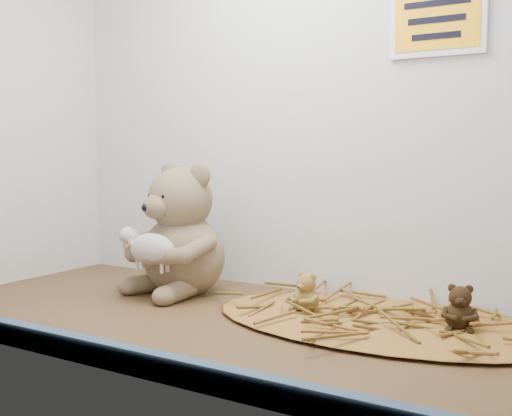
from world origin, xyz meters
The scene contains 8 objects.
alcove_shell centered at (0.00, 9.00, 45.00)cm, with size 120.40×60.20×90.40cm.
front_rail centered at (0.00, -28.80, 1.80)cm, with size 119.28×2.20×3.60cm, color #364A67.
straw_bed centered at (25.98, 12.24, 0.61)cm, with size 62.84×36.49×1.22cm, color brown.
main_teddy centered at (-19.15, 14.42, 14.07)cm, with size 22.69×23.95×28.13cm, color #756148, non-canonical shape.
toy_lamb centered at (-19.15, 4.34, 10.82)cm, with size 13.74×8.38×8.87cm, color #AFAA9D, non-canonical shape.
mini_teddy_tan centered at (12.36, 10.91, 4.82)cm, with size 5.81×6.13×7.21cm, color olive, non-canonical shape.
mini_teddy_brown centered at (39.60, 13.57, 5.00)cm, with size 6.11×6.45×7.57cm, color black, non-canonical shape.
wall_sign centered at (30.00, 29.40, 55.00)cm, with size 16.00×1.20×11.00cm, color #F1A30C.
Camera 1 is at (65.46, -93.27, 30.82)cm, focal length 45.00 mm.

